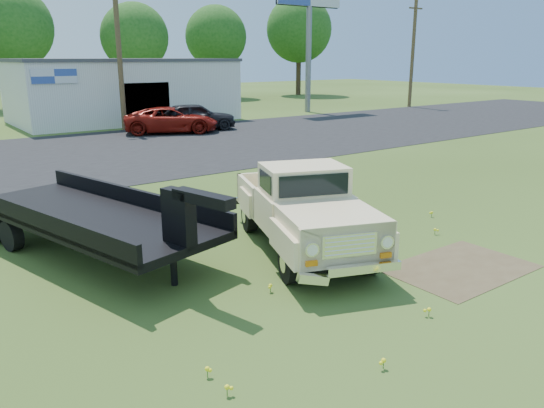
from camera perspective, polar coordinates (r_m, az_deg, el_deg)
The scene contains 15 objects.
ground at distance 12.56m, azimuth 4.28°, elevation -4.23°, with size 140.00×140.00×0.00m, color #314716.
asphalt_lot at distance 25.52m, azimuth -18.21°, elevation 5.19°, with size 90.00×14.00×0.02m, color black.
dirt_patch_a at distance 11.77m, azimuth 19.58°, elevation -6.52°, with size 3.00×2.00×0.01m, color #4D3F29.
dirt_patch_b at distance 14.35m, azimuth -11.05°, elevation -1.95°, with size 2.20×1.60×0.01m, color #4D3F29.
commercial_building at distance 38.54m, azimuth -15.70°, elevation 11.78°, with size 14.20×8.20×4.15m.
utility_pole_mid at distance 33.10m, azimuth -16.13°, elevation 15.57°, with size 1.60×0.30×9.00m.
utility_pole_east at distance 48.80m, azimuth 14.90°, elevation 15.45°, with size 1.60×0.30×9.00m.
treeline_d at distance 50.46m, azimuth -26.31°, elevation 16.70°, with size 6.72×6.72×10.00m.
treeline_e at distance 51.88m, azimuth -14.56°, elevation 16.98°, with size 6.08×6.08×9.04m.
treeline_f at distance 58.60m, azimuth -6.05°, elevation 17.46°, with size 6.40×6.40×9.52m.
treeline_g at distance 63.12m, azimuth 2.92°, elevation 18.24°, with size 7.36×7.36×10.95m.
vintage_pickup_truck at distance 11.85m, azimuth 3.37°, elevation -0.43°, with size 2.11×5.43×1.97m, color beige, non-canonical shape.
flatbed_trailer at distance 12.30m, azimuth -19.08°, elevation -0.65°, with size 2.43×7.28×1.98m, color black, non-canonical shape.
red_pickup at distance 31.36m, azimuth -10.79°, elevation 8.84°, with size 2.44×5.29×1.47m, color maroon.
dark_sedan at distance 32.35m, azimuth -8.23°, elevation 9.28°, with size 1.91×4.74×1.62m, color black.
Camera 1 is at (-7.73, -8.95, 4.24)m, focal length 35.00 mm.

